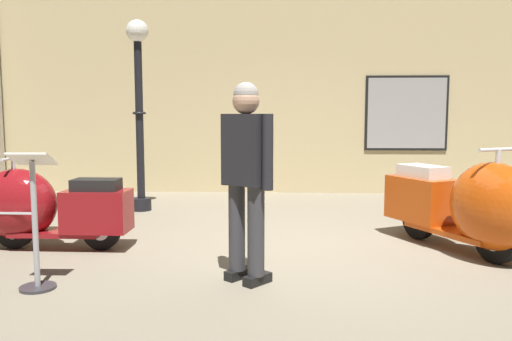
% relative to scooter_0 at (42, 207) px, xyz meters
% --- Properties ---
extents(ground_plane, '(60.00, 60.00, 0.00)m').
position_rel_scooter_0_xyz_m(ground_plane, '(2.57, -0.05, -0.43)').
color(ground_plane, gray).
extents(showroom_back_wall, '(18.00, 0.63, 3.94)m').
position_rel_scooter_0_xyz_m(showroom_back_wall, '(2.40, 4.05, 1.53)').
color(showroom_back_wall, '#CCB784').
rests_on(showroom_back_wall, ground).
extents(scooter_0, '(1.56, 0.51, 0.95)m').
position_rel_scooter_0_xyz_m(scooter_0, '(0.00, 0.00, 0.00)').
color(scooter_0, black).
rests_on(scooter_0, ground).
extents(scooter_1, '(1.24, 1.80, 1.08)m').
position_rel_scooter_0_xyz_m(scooter_1, '(4.29, -0.01, 0.06)').
color(scooter_1, black).
rests_on(scooter_1, ground).
extents(lamppost, '(0.31, 0.31, 2.70)m').
position_rel_scooter_0_xyz_m(lamppost, '(0.44, 2.17, 1.16)').
color(lamppost, black).
rests_on(lamppost, ground).
extents(visitor_0, '(0.44, 0.41, 1.64)m').
position_rel_scooter_0_xyz_m(visitor_0, '(2.16, -0.96, 0.51)').
color(visitor_0, black).
rests_on(visitor_0, ground).
extents(info_stanchion, '(0.32, 0.28, 1.10)m').
position_rel_scooter_0_xyz_m(info_stanchion, '(0.51, -1.21, 0.02)').
color(info_stanchion, '#333338').
rests_on(info_stanchion, ground).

